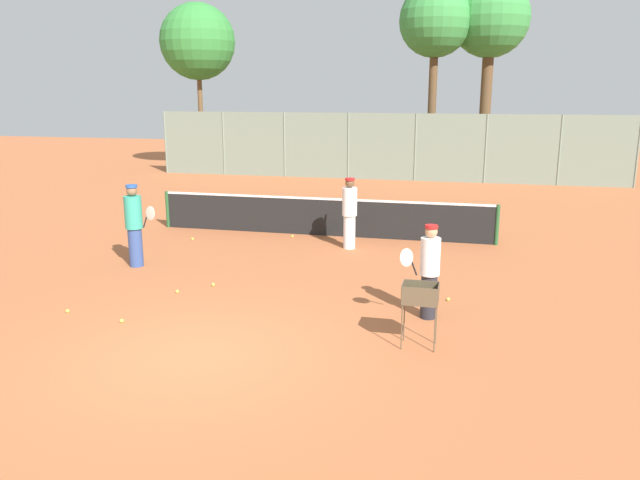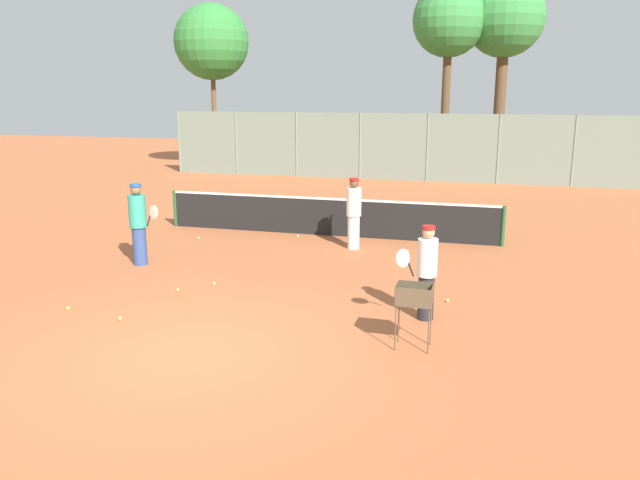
{
  "view_description": "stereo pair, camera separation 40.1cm",
  "coord_description": "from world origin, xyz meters",
  "views": [
    {
      "loc": [
        3.92,
        -8.16,
        3.95
      ],
      "look_at": [
        1.05,
        3.8,
        1.0
      ],
      "focal_mm": 35.0,
      "sensor_mm": 36.0,
      "label": 1
    },
    {
      "loc": [
        4.31,
        -8.06,
        3.95
      ],
      "look_at": [
        1.05,
        3.8,
        1.0
      ],
      "focal_mm": 35.0,
      "sensor_mm": 36.0,
      "label": 2
    }
  ],
  "objects": [
    {
      "name": "player_red_cap",
      "position": [
        1.01,
        7.15,
        0.94
      ],
      "size": [
        0.54,
        0.86,
        1.82
      ],
      "rotation": [
        0.0,
        0.0,
        2.04
      ],
      "color": "white",
      "rests_on": "ground_plane"
    },
    {
      "name": "tree_0",
      "position": [
        -9.6,
        21.97,
        6.3
      ],
      "size": [
        3.74,
        3.74,
        8.2
      ],
      "color": "brown",
      "rests_on": "ground_plane"
    },
    {
      "name": "tree_1",
      "position": [
        4.5,
        24.41,
        7.2
      ],
      "size": [
        3.73,
        3.73,
        9.21
      ],
      "color": "brown",
      "rests_on": "ground_plane"
    },
    {
      "name": "ball_cart",
      "position": [
        3.28,
        1.17,
        0.8
      ],
      "size": [
        0.56,
        0.41,
        1.04
      ],
      "color": "brown",
      "rests_on": "ground_plane"
    },
    {
      "name": "tennis_ball_2",
      "position": [
        -1.85,
        1.01,
        0.03
      ],
      "size": [
        0.07,
        0.07,
        0.07
      ],
      "primitive_type": "sphere",
      "color": "#D1E54C",
      "rests_on": "ground_plane"
    },
    {
      "name": "tennis_ball_7",
      "position": [
        -1.13,
        3.34,
        0.03
      ],
      "size": [
        0.07,
        0.07,
        0.07
      ],
      "primitive_type": "sphere",
      "color": "#D1E54C",
      "rests_on": "ground_plane"
    },
    {
      "name": "back_fence",
      "position": [
        -0.0,
        19.96,
        1.49
      ],
      "size": [
        21.33,
        0.08,
        2.98
      ],
      "color": "gray",
      "rests_on": "ground_plane"
    },
    {
      "name": "tennis_ball_6",
      "position": [
        3.66,
        3.52,
        0.03
      ],
      "size": [
        0.07,
        0.07,
        0.07
      ],
      "primitive_type": "sphere",
      "color": "#D1E54C",
      "rests_on": "ground_plane"
    },
    {
      "name": "player_white_outfit",
      "position": [
        3.33,
        2.51,
        0.88
      ],
      "size": [
        0.7,
        0.7,
        1.69
      ],
      "rotation": [
        0.0,
        0.0,
        3.93
      ],
      "color": "#26262D",
      "rests_on": "ground_plane"
    },
    {
      "name": "player_yellow_shirt",
      "position": [
        -3.44,
        4.35,
        0.98
      ],
      "size": [
        0.92,
        0.47,
        1.89
      ],
      "rotation": [
        0.0,
        0.0,
        5.94
      ],
      "color": "#334C8C",
      "rests_on": "ground_plane"
    },
    {
      "name": "tennis_ball_4",
      "position": [
        -3.08,
        1.22,
        0.03
      ],
      "size": [
        0.07,
        0.07,
        0.07
      ],
      "primitive_type": "sphere",
      "color": "#D1E54C",
      "rests_on": "ground_plane"
    },
    {
      "name": "ground_plane",
      "position": [
        0.0,
        0.0,
        0.0
      ],
      "size": [
        80.0,
        80.0,
        0.0
      ],
      "primitive_type": "plane",
      "color": "#B26038"
    },
    {
      "name": "tennis_ball_3",
      "position": [
        2.42,
        7.06,
        0.03
      ],
      "size": [
        0.07,
        0.07,
        0.07
      ],
      "primitive_type": "sphere",
      "color": "#D1E54C",
      "rests_on": "ground_plane"
    },
    {
      "name": "tennis_ball_1",
      "position": [
        -1.65,
        2.74,
        0.03
      ],
      "size": [
        0.07,
        0.07,
        0.07
      ],
      "primitive_type": "sphere",
      "color": "#D1E54C",
      "rests_on": "ground_plane"
    },
    {
      "name": "tennis_ball_5",
      "position": [
        -3.29,
        7.02,
        0.03
      ],
      "size": [
        0.07,
        0.07,
        0.07
      ],
      "primitive_type": "sphere",
      "color": "#D1E54C",
      "rests_on": "ground_plane"
    },
    {
      "name": "tennis_net",
      "position": [
        0.0,
        8.4,
        0.56
      ],
      "size": [
        9.51,
        0.1,
        1.07
      ],
      "color": "#26592D",
      "rests_on": "ground_plane"
    },
    {
      "name": "tree_2",
      "position": [
        1.95,
        23.45,
        7.11
      ],
      "size": [
        3.46,
        3.46,
        8.93
      ],
      "color": "brown",
      "rests_on": "ground_plane"
    },
    {
      "name": "tennis_ball_0",
      "position": [
        -0.75,
        7.96,
        0.03
      ],
      "size": [
        0.07,
        0.07,
        0.07
      ],
      "primitive_type": "sphere",
      "color": "#D1E54C",
      "rests_on": "ground_plane"
    }
  ]
}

